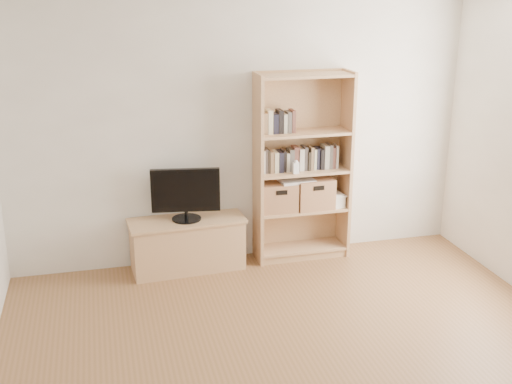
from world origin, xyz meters
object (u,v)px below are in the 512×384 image
object	(u,v)px
basket_left	(278,196)
tv_stand	(188,245)
bookshelf	(303,168)
baby_monitor	(296,168)
television	(186,195)
laptop	(296,180)
basket_right	(313,192)

from	to	relation	value
basket_left	tv_stand	bearing A→B (deg)	-176.35
bookshelf	baby_monitor	distance (m)	0.15
baby_monitor	television	bearing A→B (deg)	171.55
television	baby_monitor	bearing A→B (deg)	4.66
tv_stand	television	size ratio (longest dim) A/B	1.65
bookshelf	laptop	xyz separation A→B (m)	(-0.07, -0.02, -0.12)
laptop	basket_right	bearing A→B (deg)	2.04
bookshelf	baby_monitor	world-z (taller)	bookshelf
bookshelf	basket_right	distance (m)	0.29
tv_stand	basket_left	xyz separation A→B (m)	(0.91, 0.03, 0.42)
bookshelf	baby_monitor	size ratio (longest dim) A/B	17.07
tv_stand	baby_monitor	world-z (taller)	baby_monitor
bookshelf	basket_left	bearing A→B (deg)	-178.81
laptop	television	bearing A→B (deg)	176.70
tv_stand	basket_left	bearing A→B (deg)	-2.32
baby_monitor	basket_left	size ratio (longest dim) A/B	0.32
bookshelf	basket_right	bearing A→B (deg)	-2.60
baby_monitor	basket_left	bearing A→B (deg)	141.63
baby_monitor	basket_right	xyz separation A→B (m)	(0.22, 0.10, -0.30)
basket_left	basket_right	distance (m)	0.36
basket_left	basket_right	xyz separation A→B (m)	(0.36, 0.00, 0.01)
bookshelf	baby_monitor	xyz separation A→B (m)	(-0.10, -0.10, 0.03)
bookshelf	laptop	size ratio (longest dim) A/B	5.54
tv_stand	laptop	bearing A→B (deg)	-3.45
tv_stand	basket_left	world-z (taller)	basket_left
bookshelf	laptop	distance (m)	0.14
basket_left	laptop	size ratio (longest dim) A/B	1.03
baby_monitor	basket_right	world-z (taller)	baby_monitor
laptop	basket_left	bearing A→B (deg)	170.91
tv_stand	basket_left	size ratio (longest dim) A/B	3.06
basket_right	laptop	world-z (taller)	laptop
bookshelf	basket_left	distance (m)	0.37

